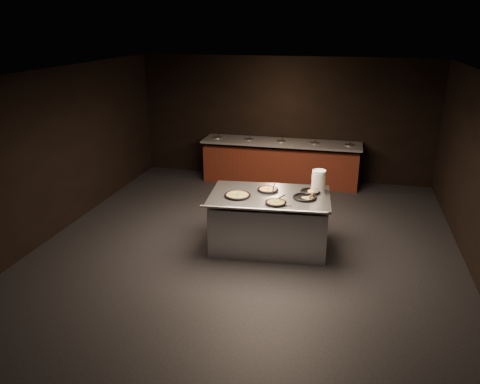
{
  "coord_description": "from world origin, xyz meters",
  "views": [
    {
      "loc": [
        1.52,
        -7.01,
        3.62
      ],
      "look_at": [
        -0.21,
        0.3,
        0.89
      ],
      "focal_mm": 35.0,
      "sensor_mm": 36.0,
      "label": 1
    }
  ],
  "objects_px": {
    "plate_stack": "(319,181)",
    "pan_cheese_whole": "(268,190)",
    "serving_counter": "(269,222)",
    "pan_veggie_whole": "(237,195)"
  },
  "relations": [
    {
      "from": "plate_stack",
      "to": "serving_counter",
      "type": "bearing_deg",
      "value": -154.89
    },
    {
      "from": "plate_stack",
      "to": "pan_veggie_whole",
      "type": "height_order",
      "value": "plate_stack"
    },
    {
      "from": "serving_counter",
      "to": "plate_stack",
      "type": "distance_m",
      "value": 1.08
    },
    {
      "from": "pan_veggie_whole",
      "to": "pan_cheese_whole",
      "type": "bearing_deg",
      "value": 41.42
    },
    {
      "from": "plate_stack",
      "to": "pan_cheese_whole",
      "type": "relative_size",
      "value": 1.02
    },
    {
      "from": "plate_stack",
      "to": "pan_cheese_whole",
      "type": "bearing_deg",
      "value": -168.8
    },
    {
      "from": "serving_counter",
      "to": "pan_cheese_whole",
      "type": "xyz_separation_m",
      "value": [
        -0.07,
        0.19,
        0.51
      ]
    },
    {
      "from": "plate_stack",
      "to": "pan_veggie_whole",
      "type": "xyz_separation_m",
      "value": [
        -1.26,
        -0.55,
        -0.16
      ]
    },
    {
      "from": "serving_counter",
      "to": "plate_stack",
      "type": "xyz_separation_m",
      "value": [
        0.76,
        0.36,
        0.68
      ]
    },
    {
      "from": "serving_counter",
      "to": "pan_veggie_whole",
      "type": "distance_m",
      "value": 0.74
    }
  ]
}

